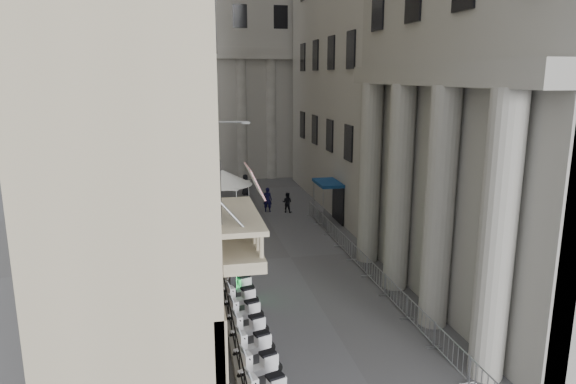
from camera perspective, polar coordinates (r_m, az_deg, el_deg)
name	(u,v)px	position (r m, az deg, el deg)	size (l,w,h in m)	color
far_building	(235,31)	(57.07, -5.93, 17.34)	(22.00, 10.00, 30.00)	beige
iron_fence	(218,270)	(28.55, -7.77, -8.61)	(0.30, 28.00, 1.40)	black
blue_awning	(327,222)	(37.44, 4.38, -3.34)	(1.60, 3.00, 3.00)	navy
scooter_2	(260,380)	(19.03, -3.10, -20.16)	(0.56, 1.40, 1.50)	white
scooter_3	(255,359)	(20.23, -3.73, -18.00)	(0.56, 1.40, 1.50)	white
scooter_4	(250,340)	(21.46, -4.28, -16.09)	(0.56, 1.40, 1.50)	white
scooter_5	(245,324)	(22.71, -4.75, -14.38)	(0.56, 1.40, 1.50)	white
scooter_6	(242,309)	(23.98, -5.18, -12.85)	(0.56, 1.40, 1.50)	white
scooter_7	(238,296)	(25.26, -5.55, -11.48)	(0.56, 1.40, 1.50)	white
scooter_8	(235,285)	(26.56, -5.89, -10.24)	(0.56, 1.40, 1.50)	white
scooter_9	(232,275)	(27.87, -6.19, -9.11)	(0.56, 1.40, 1.50)	white
scooter_10	(230,265)	(29.20, -6.46, -8.09)	(0.56, 1.40, 1.50)	white
scooter_11	(228,257)	(30.53, -6.71, -7.15)	(0.56, 1.40, 1.50)	white
scooter_12	(226,249)	(31.87, -6.94, -6.30)	(0.56, 1.40, 1.50)	white
scooter_13	(224,242)	(33.21, -7.14, -5.51)	(0.56, 1.40, 1.50)	white
scooter_14	(222,235)	(34.57, -7.33, -4.78)	(0.56, 1.40, 1.50)	white
barrier_1	(449,365)	(20.69, 17.51, -17.87)	(0.60, 2.40, 1.10)	#96989D
barrier_2	(419,333)	(22.61, 14.36, -14.89)	(0.60, 2.40, 1.10)	#96989D
barrier_3	(395,307)	(24.63, 11.79, -12.36)	(0.60, 2.40, 1.10)	#96989D
barrier_4	(375,285)	(26.74, 9.66, -10.20)	(0.60, 2.40, 1.10)	#96989D
barrier_5	(359,268)	(28.91, 7.87, -8.34)	(0.60, 2.40, 1.10)	#96989D
barrier_6	(345,253)	(31.13, 6.34, -6.75)	(0.60, 2.40, 1.10)	#96989D
barrier_7	(333,240)	(33.39, 5.02, -5.36)	(0.60, 2.40, 1.10)	#96989D
barrier_8	(323,229)	(35.68, 3.88, -4.15)	(0.60, 2.40, 1.10)	#96989D
barrier_9	(314,220)	(37.99, 2.88, -3.08)	(0.60, 2.40, 1.10)	#96989D
security_tent	(215,176)	(39.09, -8.08, 1.76)	(4.40, 4.40, 3.58)	white
street_lamp	(216,172)	(32.24, -7.97, 2.25)	(2.49, 0.58, 7.67)	gray
info_kiosk	(233,280)	(24.57, -6.17, -9.67)	(0.31, 0.94, 1.98)	black
pedestrian_a	(268,200)	(39.98, -2.29, -0.85)	(0.70, 0.46, 1.93)	black
pedestrian_b	(287,202)	(39.77, -0.10, -1.17)	(0.77, 0.60, 1.58)	black
pedestrian_c	(246,185)	(45.80, -4.74, 0.82)	(0.91, 0.59, 1.85)	black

